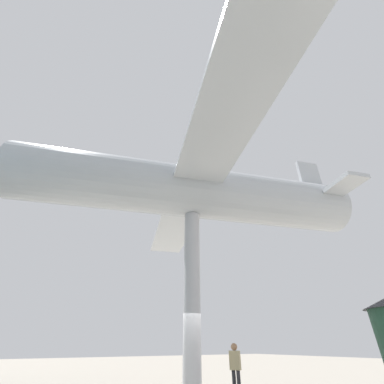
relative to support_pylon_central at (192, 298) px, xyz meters
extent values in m
cylinder|color=#B7B7BC|center=(0.00, 0.00, 0.00)|extent=(0.56, 0.56, 5.97)
cylinder|color=#B2B7BC|center=(0.00, 0.00, 4.04)|extent=(6.09, 13.42, 2.11)
cube|color=#B2B7BC|center=(0.00, 0.00, 4.04)|extent=(15.37, 6.53, 0.18)
cube|color=#B2B7BC|center=(-1.79, -5.62, 4.20)|extent=(5.04, 2.46, 0.18)
cube|color=#B2B7BC|center=(-1.79, -5.62, 5.39)|extent=(0.51, 1.10, 2.28)
cylinder|color=#232328|center=(1.50, -2.94, -2.58)|extent=(0.14, 0.14, 0.82)
cylinder|color=#232328|center=(1.65, -2.84, -2.58)|extent=(0.14, 0.14, 0.82)
cube|color=#998C66|center=(1.57, -2.89, -1.85)|extent=(0.45, 0.41, 0.63)
sphere|color=#936B4C|center=(1.57, -2.89, -1.41)|extent=(0.26, 0.26, 0.26)
camera|label=1|loc=(-7.72, 4.65, -1.33)|focal=24.00mm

